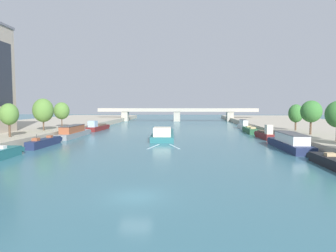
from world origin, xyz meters
The scene contains 18 objects.
ground_plane centered at (0.00, 0.00, 0.00)m, with size 400.00×400.00×0.00m, color #386B7A.
quay_left centered at (-41.47, 55.00, 0.80)m, with size 36.00×170.00×1.61m, color #B2A893.
quay_right centered at (41.47, 55.00, 0.80)m, with size 36.00×170.00×1.61m, color #B2A893.
barge_midriver centered at (-1.10, 42.16, 0.83)m, with size 5.79×22.47×2.77m.
wake_behind_barge centered at (0.17, 28.09, 0.01)m, with size 5.59×6.05×0.03m.
moored_boat_left_end centered at (-20.96, 27.33, 0.70)m, with size 1.72×10.82×2.42m.
moored_boat_left_lone centered at (-21.56, 42.22, 1.13)m, with size 2.92×16.22×2.71m.
moored_boat_left_downstream centered at (-21.37, 60.00, 0.92)m, with size 3.05×14.15×2.95m.
moored_boat_right_downstream centered at (21.01, 26.16, 1.14)m, with size 3.20×15.14×2.74m.
moored_boat_right_upstream centered at (21.03, 41.62, 0.97)m, with size 1.92×10.09×3.21m.
moored_boat_right_end centered at (20.90, 55.12, 0.68)m, with size 2.64×11.89×2.41m.
moored_boat_right_near centered at (21.51, 67.67, 1.19)m, with size 1.85×10.06×2.86m.
tree_left_nearest centered at (-27.20, 27.14, 5.64)m, with size 3.22×3.22×5.97m.
tree_left_second centered at (-27.50, 40.16, 6.09)m, with size 4.43×4.43×7.10m.
tree_left_far centered at (-27.53, 49.84, 5.80)m, with size 3.84×3.84×6.36m.
tree_right_end_of_row centered at (27.98, 35.05, 6.02)m, with size 3.91×3.91×6.53m.
tree_right_distant centered at (28.44, 44.06, 5.40)m, with size 3.22×3.22×5.83m.
bridge_far centered at (0.00, 108.24, 3.78)m, with size 70.94×4.40×5.79m.
Camera 1 is at (3.98, -22.62, 7.28)m, focal length 31.28 mm.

